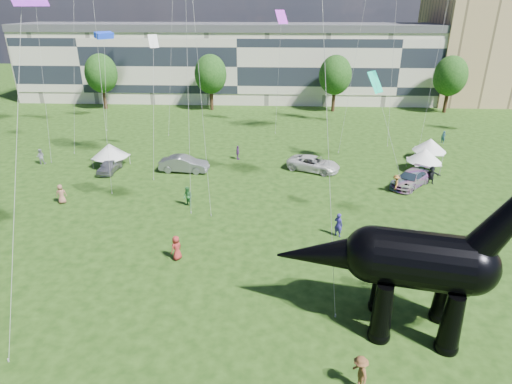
{
  "coord_description": "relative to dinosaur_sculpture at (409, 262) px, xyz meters",
  "views": [
    {
      "loc": [
        -1.14,
        -17.31,
        16.16
      ],
      "look_at": [
        -2.4,
        8.0,
        5.0
      ],
      "focal_mm": 30.0,
      "sensor_mm": 36.0,
      "label": 1
    }
  ],
  "objects": [
    {
      "name": "terrace_row",
      "position": [
        -13.74,
        60.46,
        1.87
      ],
      "size": [
        78.0,
        11.0,
        12.0
      ],
      "primitive_type": "cube",
      "color": "beige",
      "rests_on": "ground"
    },
    {
      "name": "gazebo_near",
      "position": [
        8.6,
        24.27,
        -2.42
      ],
      "size": [
        3.71,
        3.71,
        2.44
      ],
      "rotation": [
        0.0,
        0.0,
        0.06
      ],
      "color": "white",
      "rests_on": "ground"
    },
    {
      "name": "tree_mid_left",
      "position": [
        -17.74,
        51.46,
        2.16
      ],
      "size": [
        5.2,
        5.2,
        9.44
      ],
      "color": "#382314",
      "rests_on": "ground"
    },
    {
      "name": "car_grey",
      "position": [
        -16.5,
        22.79,
        -3.29
      ],
      "size": [
        5.2,
        2.14,
        1.68
      ],
      "primitive_type": "imported",
      "rotation": [
        0.0,
        0.0,
        1.5
      ],
      "color": "slate",
      "rests_on": "ground"
    },
    {
      "name": "car_white",
      "position": [
        -2.93,
        23.74,
        -3.36
      ],
      "size": [
        6.08,
        4.57,
        1.53
      ],
      "primitive_type": "imported",
      "rotation": [
        0.0,
        0.0,
        1.15
      ],
      "color": "silver",
      "rests_on": "ground"
    },
    {
      "name": "car_dark",
      "position": [
        6.09,
        19.97,
        -3.37
      ],
      "size": [
        5.03,
        5.29,
        1.51
      ],
      "primitive_type": "imported",
      "rotation": [
        0.0,
        0.0,
        -0.73
      ],
      "color": "#595960",
      "rests_on": "ground"
    },
    {
      "name": "car_silver",
      "position": [
        -24.28,
        22.32,
        -3.44
      ],
      "size": [
        1.85,
        4.11,
        1.37
      ],
      "primitive_type": "imported",
      "rotation": [
        0.0,
        0.0,
        -0.06
      ],
      "color": "#A4A5A9",
      "rests_on": "ground"
    },
    {
      "name": "kites",
      "position": [
        -11.76,
        30.2,
        12.2
      ],
      "size": [
        67.75,
        47.1,
        30.15
      ],
      "color": "#EC460F",
      "rests_on": "ground"
    },
    {
      "name": "apartment_block",
      "position": [
        34.26,
        63.46,
        6.87
      ],
      "size": [
        28.0,
        18.0,
        22.0
      ],
      "primitive_type": "cube",
      "color": "tan",
      "rests_on": "ground"
    },
    {
      "name": "tree_mid_right",
      "position": [
        2.26,
        51.46,
        2.16
      ],
      "size": [
        5.2,
        5.2,
        9.44
      ],
      "color": "#382314",
      "rests_on": "ground"
    },
    {
      "name": "gazebo_left",
      "position": [
        -24.7,
        23.96,
        -2.33
      ],
      "size": [
        4.68,
        4.68,
        2.57
      ],
      "rotation": [
        0.0,
        0.0,
        -0.33
      ],
      "color": "silver",
      "rests_on": "ground"
    },
    {
      "name": "tree_far_left",
      "position": [
        -35.74,
        51.46,
        2.16
      ],
      "size": [
        5.2,
        5.2,
        9.44
      ],
      "color": "#382314",
      "rests_on": "ground"
    },
    {
      "name": "dinosaur_sculpture",
      "position": [
        0.0,
        0.0,
        0.0
      ],
      "size": [
        13.42,
        4.87,
        10.93
      ],
      "rotation": [
        0.0,
        0.0,
        -0.2
      ],
      "color": "black",
      "rests_on": "ground"
    },
    {
      "name": "ground",
      "position": [
        -5.74,
        -1.54,
        -4.13
      ],
      "size": [
        220.0,
        220.0,
        0.0
      ],
      "primitive_type": "plane",
      "color": "#16330C",
      "rests_on": "ground"
    },
    {
      "name": "gazebo_far",
      "position": [
        10.23,
        27.76,
        -2.37
      ],
      "size": [
        4.28,
        4.28,
        2.51
      ],
      "rotation": [
        0.0,
        0.0,
        -0.21
      ],
      "color": "white",
      "rests_on": "ground"
    },
    {
      "name": "tree_far_right",
      "position": [
        20.26,
        51.46,
        2.16
      ],
      "size": [
        5.2,
        5.2,
        9.44
      ],
      "color": "#382314",
      "rests_on": "ground"
    },
    {
      "name": "visitors",
      "position": [
        -7.09,
        14.41,
        -3.24
      ],
      "size": [
        47.67,
        39.69,
        1.89
      ],
      "color": "#542D65",
      "rests_on": "ground"
    }
  ]
}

